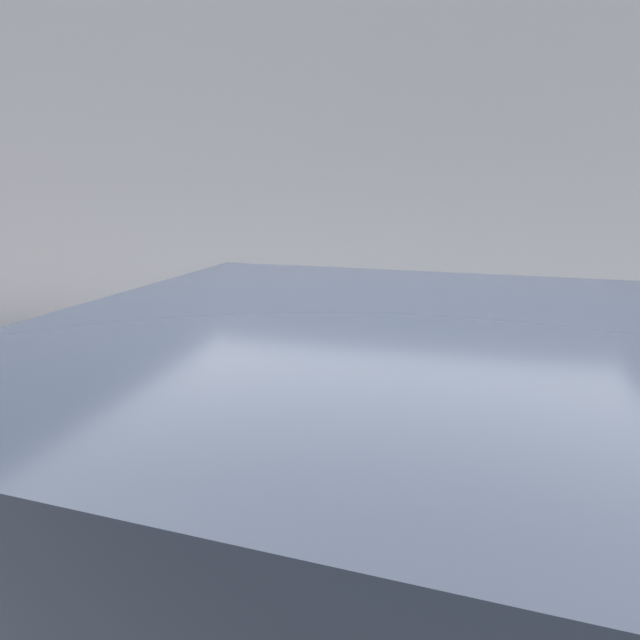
# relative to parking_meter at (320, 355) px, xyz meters

# --- Properties ---
(sidewalk) EXTENTS (24.00, 2.80, 0.14)m
(sidewalk) POSITION_rel_parking_meter_xyz_m (0.48, 1.07, -1.09)
(sidewalk) COLOR #ADAAA3
(sidewalk) RESTS_ON ground_plane
(building_facade) EXTENTS (24.00, 0.30, 6.33)m
(building_facade) POSITION_rel_parking_meter_xyz_m (0.48, 3.33, 2.00)
(building_facade) COLOR gray
(building_facade) RESTS_ON ground_plane
(parking_meter) EXTENTS (0.18, 0.13, 1.52)m
(parking_meter) POSITION_rel_parking_meter_xyz_m (0.00, 0.00, 0.00)
(parking_meter) COLOR #2D2D30
(parking_meter) RESTS_ON sidewalk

